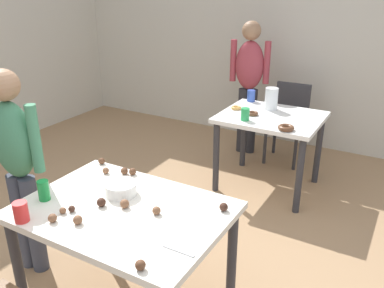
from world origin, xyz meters
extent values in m
cube|color=beige|center=(0.00, 3.20, 1.30)|extent=(6.40, 0.10, 2.60)
cube|color=silver|center=(-0.03, -0.15, 0.73)|extent=(1.17, 0.84, 0.04)
cylinder|color=#2D2D33|center=(-0.55, -0.51, 0.35)|extent=(0.06, 0.06, 0.71)
cylinder|color=#2D2D33|center=(-0.55, 0.20, 0.35)|extent=(0.06, 0.06, 0.71)
cylinder|color=#2D2D33|center=(0.50, 0.20, 0.35)|extent=(0.06, 0.06, 0.71)
cube|color=white|center=(0.13, 1.85, 0.73)|extent=(0.93, 0.79, 0.04)
cylinder|color=#2D2D33|center=(-0.27, 1.52, 0.35)|extent=(0.06, 0.06, 0.71)
cylinder|color=#2D2D33|center=(0.54, 1.52, 0.35)|extent=(0.06, 0.06, 0.71)
cylinder|color=#2D2D33|center=(-0.27, 2.18, 0.35)|extent=(0.06, 0.06, 0.71)
cylinder|color=#2D2D33|center=(0.54, 2.18, 0.35)|extent=(0.06, 0.06, 0.71)
cube|color=#2D2D33|center=(0.09, 2.52, 0.43)|extent=(0.41, 0.41, 0.04)
cube|color=#2D2D33|center=(0.09, 2.70, 0.66)|extent=(0.38, 0.05, 0.42)
cylinder|color=#2D2D33|center=(0.26, 2.36, 0.21)|extent=(0.04, 0.04, 0.41)
cylinder|color=#2D2D33|center=(-0.08, 2.35, 0.21)|extent=(0.04, 0.04, 0.41)
cylinder|color=#2D2D33|center=(0.26, 2.70, 0.21)|extent=(0.04, 0.04, 0.41)
cylinder|color=#2D2D33|center=(-0.08, 2.69, 0.21)|extent=(0.04, 0.04, 0.41)
cylinder|color=#383D4C|center=(-0.95, -0.16, 0.37)|extent=(0.11, 0.11, 0.73)
cylinder|color=#383D4C|center=(-0.84, -0.15, 0.37)|extent=(0.11, 0.11, 0.73)
ellipsoid|color=#3D7A56|center=(-0.89, -0.16, 0.99)|extent=(0.34, 0.23, 0.52)
sphere|color=#997051|center=(-0.89, -0.16, 1.35)|extent=(0.20, 0.20, 0.20)
cylinder|color=#3D7A56|center=(-0.71, -0.14, 1.03)|extent=(0.08, 0.08, 0.44)
cylinder|color=#28282D|center=(-0.34, 2.58, 0.39)|extent=(0.11, 0.11, 0.77)
cylinder|color=#28282D|center=(-0.45, 2.56, 0.39)|extent=(0.11, 0.11, 0.77)
ellipsoid|color=#9E3842|center=(-0.40, 2.57, 1.04)|extent=(0.35, 0.25, 0.55)
sphere|color=#997051|center=(-0.40, 2.57, 1.42)|extent=(0.21, 0.21, 0.21)
cylinder|color=#9E3842|center=(-0.21, 2.60, 1.08)|extent=(0.08, 0.08, 0.46)
cylinder|color=#9E3842|center=(-0.58, 2.53, 1.08)|extent=(0.08, 0.08, 0.46)
cylinder|color=white|center=(-0.14, -0.03, 0.79)|extent=(0.19, 0.19, 0.07)
cylinder|color=#198438|center=(-0.49, -0.31, 0.81)|extent=(0.07, 0.07, 0.12)
cube|color=silver|center=(0.45, -0.33, 0.75)|extent=(0.17, 0.02, 0.01)
cylinder|color=red|center=(-0.41, -0.52, 0.81)|extent=(0.08, 0.08, 0.11)
sphere|color=brown|center=(-0.13, -0.40, 0.77)|extent=(0.05, 0.05, 0.05)
sphere|color=brown|center=(-0.02, -0.14, 0.78)|extent=(0.05, 0.05, 0.05)
sphere|color=brown|center=(-0.53, 0.23, 0.77)|extent=(0.05, 0.05, 0.05)
sphere|color=#3D2319|center=(-0.15, -0.20, 0.78)|extent=(0.05, 0.05, 0.05)
sphere|color=#3D2319|center=(-0.25, -0.32, 0.77)|extent=(0.04, 0.04, 0.04)
sphere|color=brown|center=(-0.28, -0.36, 0.77)|extent=(0.04, 0.04, 0.04)
sphere|color=brown|center=(0.17, -0.11, 0.77)|extent=(0.05, 0.05, 0.05)
sphere|color=brown|center=(-0.29, 0.19, 0.77)|extent=(0.05, 0.05, 0.05)
sphere|color=brown|center=(0.37, -0.52, 0.77)|extent=(0.05, 0.05, 0.05)
sphere|color=#3D2319|center=(0.48, 0.10, 0.77)|extent=(0.05, 0.05, 0.05)
sphere|color=#3D2319|center=(-0.20, 0.08, 0.77)|extent=(0.04, 0.04, 0.04)
sphere|color=brown|center=(-0.26, -0.45, 0.77)|extent=(0.05, 0.05, 0.05)
sphere|color=brown|center=(-0.24, 0.21, 0.77)|extent=(0.05, 0.05, 0.05)
sphere|color=brown|center=(-0.40, 0.13, 0.77)|extent=(0.04, 0.04, 0.04)
cylinder|color=white|center=(0.06, 2.03, 0.86)|extent=(0.13, 0.13, 0.21)
cylinder|color=green|center=(-0.03, 1.60, 0.81)|extent=(0.08, 0.08, 0.11)
cylinder|color=#3351B2|center=(-0.21, 2.19, 0.81)|extent=(0.08, 0.08, 0.12)
torus|color=brown|center=(-0.02, 1.77, 0.77)|extent=(0.11, 0.11, 0.03)
torus|color=gold|center=(-0.23, 1.86, 0.76)|extent=(0.10, 0.10, 0.03)
torus|color=brown|center=(0.38, 1.53, 0.77)|extent=(0.14, 0.14, 0.04)
camera|label=1|loc=(1.29, -1.67, 1.96)|focal=37.96mm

